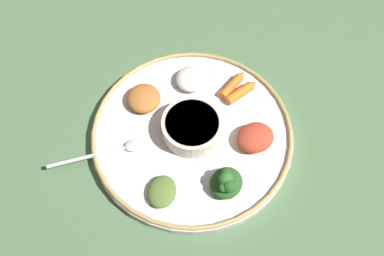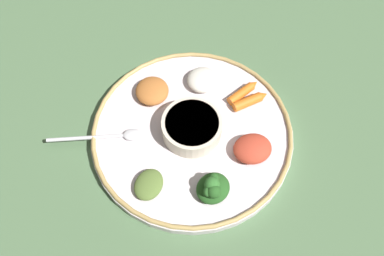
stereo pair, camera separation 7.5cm
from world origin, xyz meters
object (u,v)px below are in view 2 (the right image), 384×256
Objects in this scene: carrot_outer at (243,92)px; spoon at (110,136)px; greens_pile at (213,188)px; carrot_near_spoon at (250,101)px; center_bowl at (192,127)px.

spoon is at bearing 121.43° from carrot_outer.
greens_pile is 0.19m from carrot_near_spoon.
spoon is at bearing 70.68° from greens_pile.
greens_pile is 0.21m from carrot_outer.
spoon is 0.21m from greens_pile.
carrot_near_spoon is at bearing -63.58° from spoon.
carrot_near_spoon is at bearing -12.25° from greens_pile.
center_bowl is 1.60× the size of carrot_near_spoon.
carrot_outer is (0.21, -0.03, -0.01)m from greens_pile.
center_bowl is 0.13m from carrot_outer.
spoon is 2.49× the size of carrot_near_spoon.
carrot_outer is at bearing 40.67° from carrot_near_spoon.
greens_pile is at bearing 172.95° from carrot_outer.
greens_pile is at bearing -152.91° from center_bowl.
carrot_near_spoon is 1.03× the size of carrot_outer.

